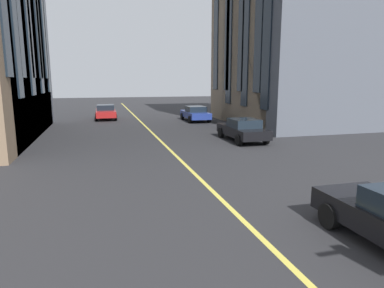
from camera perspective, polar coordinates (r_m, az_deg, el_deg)
The scene contains 6 objects.
lane_centre_line at distance 17.47m, azimuth -3.26°, elevation -1.46°, with size 80.00×0.16×0.01m.
car_blue_oncoming at distance 31.01m, azimuth 0.56°, elevation 5.19°, with size 4.40×1.95×1.37m.
car_red_parked_a at distance 33.57m, azimuth -14.37°, elevation 5.27°, with size 4.40×1.95×1.37m.
car_black_far at distance 21.01m, azimuth 8.56°, elevation 2.44°, with size 4.40×1.95×1.37m.
building_right_near at distance 30.63m, azimuth 21.38°, elevation 14.34°, with size 10.32×13.99×12.01m.
building_right_far at distance 32.12m, azimuth 16.40°, elevation 21.74°, with size 12.01×10.32×20.11m.
Camera 1 is at (3.30, 3.55, 3.67)m, focal length 31.61 mm.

